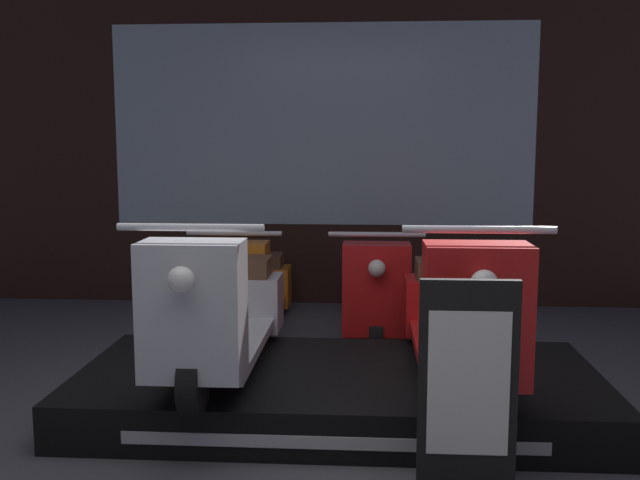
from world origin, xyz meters
The scene contains 7 objects.
shop_wall_back centered at (0.00, 3.75, 1.60)m, with size 6.53×0.09×3.20m.
display_platform centered at (0.25, 1.13, 0.12)m, with size 2.67×1.23×0.23m.
scooter_display_left centered at (-0.35, 1.08, 0.54)m, with size 0.63×1.62×0.83m.
scooter_display_right centered at (0.85, 1.08, 0.54)m, with size 0.63×1.62×0.83m.
scooter_backrow_0 centered at (-0.48, 2.71, 0.31)m, with size 0.63×1.62×0.83m.
scooter_backrow_1 centered at (0.45, 2.71, 0.31)m, with size 0.63×1.62×0.83m.
price_sign_board centered at (0.77, 0.14, 0.46)m, with size 0.36×0.04×0.91m.
Camera 1 is at (0.39, -2.42, 1.39)m, focal length 40.00 mm.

